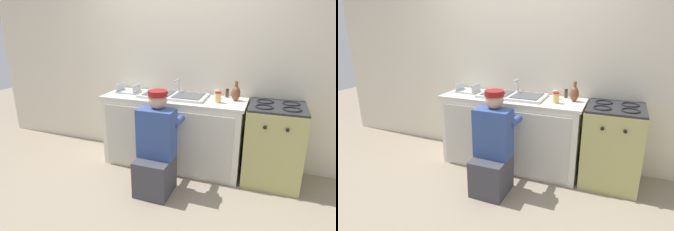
# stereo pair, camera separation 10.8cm
# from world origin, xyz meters

# --- Properties ---
(ground_plane) EXTENTS (12.00, 12.00, 0.00)m
(ground_plane) POSITION_xyz_m (0.00, 0.00, 0.00)
(ground_plane) COLOR gray
(back_wall) EXTENTS (6.00, 0.10, 2.50)m
(back_wall) POSITION_xyz_m (0.00, 0.65, 1.25)
(back_wall) COLOR beige
(back_wall) RESTS_ON ground_plane
(counter_cabinet) EXTENTS (1.70, 0.62, 0.86)m
(counter_cabinet) POSITION_xyz_m (0.00, 0.29, 0.43)
(counter_cabinet) COLOR silver
(counter_cabinet) RESTS_ON ground_plane
(countertop) EXTENTS (1.74, 0.62, 0.03)m
(countertop) POSITION_xyz_m (0.00, 0.30, 0.88)
(countertop) COLOR beige
(countertop) RESTS_ON counter_cabinet
(sink_double_basin) EXTENTS (0.80, 0.44, 0.19)m
(sink_double_basin) POSITION_xyz_m (0.00, 0.30, 0.92)
(sink_double_basin) COLOR silver
(sink_double_basin) RESTS_ON countertop
(stove_range) EXTENTS (0.60, 0.62, 0.92)m
(stove_range) POSITION_xyz_m (1.19, 0.30, 0.45)
(stove_range) COLOR tan
(stove_range) RESTS_ON ground_plane
(plumber_person) EXTENTS (0.42, 0.61, 1.10)m
(plumber_person) POSITION_xyz_m (0.04, -0.36, 0.46)
(plumber_person) COLOR #3F3F47
(plumber_person) RESTS_ON ground_plane
(water_glass) EXTENTS (0.06, 0.06, 0.10)m
(water_glass) POSITION_xyz_m (0.50, 0.41, 0.95)
(water_glass) COLOR #ADC6CC
(water_glass) RESTS_ON countertop
(condiment_jar) EXTENTS (0.07, 0.07, 0.13)m
(condiment_jar) POSITION_xyz_m (0.55, 0.22, 0.96)
(condiment_jar) COLOR #DBB760
(condiment_jar) RESTS_ON countertop
(spice_bottle_pepper) EXTENTS (0.04, 0.04, 0.10)m
(spice_bottle_pepper) POSITION_xyz_m (0.61, 0.50, 0.95)
(spice_bottle_pepper) COLOR #513823
(spice_bottle_pepper) RESTS_ON countertop
(vase_decorative) EXTENTS (0.10, 0.10, 0.23)m
(vase_decorative) POSITION_xyz_m (0.73, 0.38, 0.99)
(vase_decorative) COLOR brown
(vase_decorative) RESTS_ON countertop
(dish_rack_tray) EXTENTS (0.28, 0.22, 0.11)m
(dish_rack_tray) POSITION_xyz_m (-0.63, 0.32, 0.92)
(dish_rack_tray) COLOR #B2B7BC
(dish_rack_tray) RESTS_ON countertop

